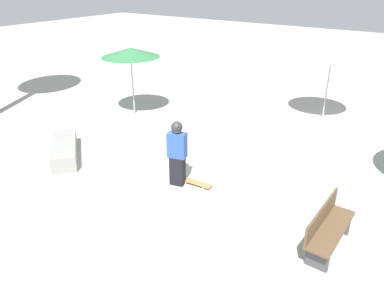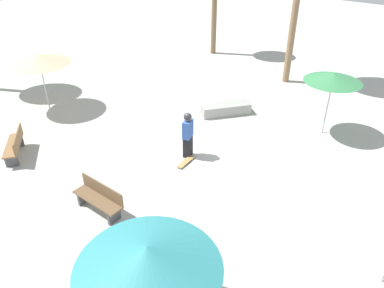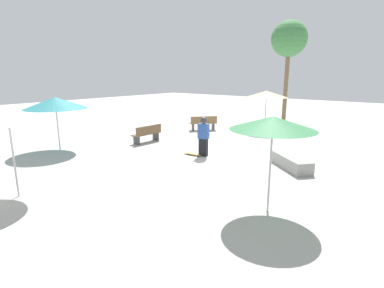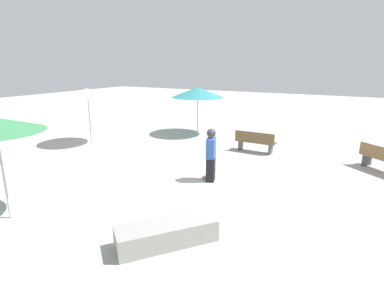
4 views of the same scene
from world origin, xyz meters
name	(u,v)px [view 4 (image 4 of 4)]	position (x,y,z in m)	size (l,w,h in m)	color
ground_plane	(226,191)	(0.00, 0.00, 0.00)	(60.00, 60.00, 0.00)	#B2AFA8
skater_main	(211,153)	(-0.73, 0.52, 0.88)	(0.34, 0.48, 1.62)	black
skateboard	(210,174)	(-0.94, 0.92, 0.06)	(0.25, 0.81, 0.07)	#B7844C
concrete_ledge	(167,234)	(-0.09, -2.90, 0.22)	(1.75, 1.93, 0.44)	gray
bench_near	(384,159)	(3.92, 3.96, 0.43)	(1.51, 1.36, 0.85)	#47474C
bench_far	(255,142)	(-0.46, 4.16, 0.43)	(1.61, 0.49, 0.85)	#47474C
shade_umbrella_white	(87,93)	(-7.30, 2.02, 2.26)	(2.16, 2.16, 2.43)	#B7B7BC
shade_umbrella_teal	(198,92)	(-4.00, 5.96, 2.10)	(2.59, 2.59, 2.35)	#B7B7BC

